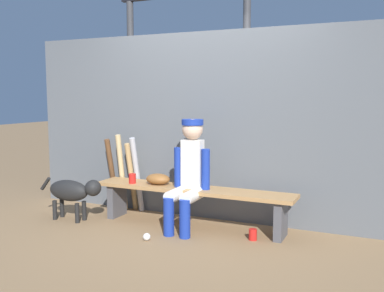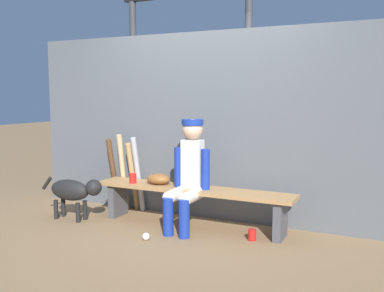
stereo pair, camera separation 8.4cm
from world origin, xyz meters
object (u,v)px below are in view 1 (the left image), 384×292
(bat_aluminum_silver, at_px, (137,175))
(bat_wood_natural, at_px, (122,173))
(dugout_bench, at_px, (192,196))
(baseball, at_px, (147,237))
(bat_wood_tan, at_px, (132,177))
(cup_on_bench, at_px, (132,178))
(scoreboard, at_px, (189,1))
(dog, at_px, (73,191))
(player_seated, at_px, (188,171))
(cup_on_ground, at_px, (253,235))
(bat_wood_dark, at_px, (112,174))
(baseball_glove, at_px, (158,179))

(bat_aluminum_silver, xyz_separation_m, bat_wood_natural, (-0.21, -0.01, 0.01))
(dugout_bench, bearing_deg, bat_wood_natural, 168.22)
(baseball, bearing_deg, dugout_bench, 71.04)
(bat_wood_tan, bearing_deg, bat_aluminum_silver, -19.52)
(bat_aluminum_silver, xyz_separation_m, cup_on_bench, (0.13, -0.30, 0.02))
(scoreboard, distance_m, dog, 3.03)
(baseball, bearing_deg, player_seated, 66.83)
(player_seated, bearing_deg, cup_on_bench, 177.19)
(player_seated, xyz_separation_m, cup_on_ground, (0.72, -0.05, -0.57))
(dugout_bench, bearing_deg, bat_wood_tan, 164.00)
(dugout_bench, height_order, cup_on_ground, dugout_bench)
(cup_on_ground, bearing_deg, baseball, -154.53)
(dugout_bench, bearing_deg, cup_on_ground, -12.40)
(bat_wood_dark, bearing_deg, cup_on_bench, -33.55)
(baseball, height_order, cup_on_ground, cup_on_ground)
(baseball, xyz_separation_m, cup_on_ground, (0.94, 0.45, 0.02))
(cup_on_ground, relative_size, dog, 0.13)
(player_seated, bearing_deg, baseball_glove, 165.87)
(dugout_bench, distance_m, bat_wood_tan, 0.97)
(dugout_bench, xyz_separation_m, dog, (-1.32, -0.36, 0.00))
(bat_wood_natural, xyz_separation_m, scoreboard, (0.33, 1.22, 2.22))
(bat_wood_natural, distance_m, bat_wood_dark, 0.18)
(cup_on_bench, bearing_deg, baseball, -47.24)
(player_seated, relative_size, baseball, 15.73)
(dugout_bench, xyz_separation_m, bat_aluminum_silver, (-0.83, 0.23, 0.13))
(bat_wood_tan, bearing_deg, bat_wood_dark, -179.65)
(baseball_glove, height_order, dog, baseball_glove)
(bat_aluminum_silver, xyz_separation_m, baseball, (0.62, -0.84, -0.42))
(cup_on_ground, xyz_separation_m, dog, (-2.05, -0.19, 0.28))
(scoreboard, bearing_deg, bat_aluminum_silver, -95.91)
(baseball_glove, relative_size, bat_wood_dark, 0.31)
(bat_wood_dark, bearing_deg, scoreboard, 66.59)
(bat_wood_tan, relative_size, bat_wood_natural, 0.90)
(bat_wood_dark, bearing_deg, dugout_bench, -12.35)
(bat_wood_dark, height_order, cup_on_ground, bat_wood_dark)
(player_seated, distance_m, dog, 1.38)
(player_seated, distance_m, cup_on_ground, 0.92)
(baseball_glove, relative_size, cup_on_ground, 2.55)
(bat_wood_tan, relative_size, scoreboard, 0.22)
(bat_aluminum_silver, bearing_deg, bat_wood_dark, 174.88)
(baseball, bearing_deg, baseball_glove, 108.74)
(cup_on_ground, bearing_deg, bat_wood_natural, 167.97)
(bat_aluminum_silver, bearing_deg, cup_on_bench, -67.47)
(scoreboard, xyz_separation_m, dog, (-0.61, -1.79, -2.36))
(bat_aluminum_silver, xyz_separation_m, bat_wood_dark, (-0.38, 0.03, -0.02))
(baseball_glove, bearing_deg, player_seated, -14.13)
(dog, bearing_deg, bat_wood_dark, 80.52)
(dugout_bench, relative_size, baseball, 30.18)
(bat_wood_tan, bearing_deg, scoreboard, 79.05)
(cup_on_bench, bearing_deg, bat_aluminum_silver, 112.53)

